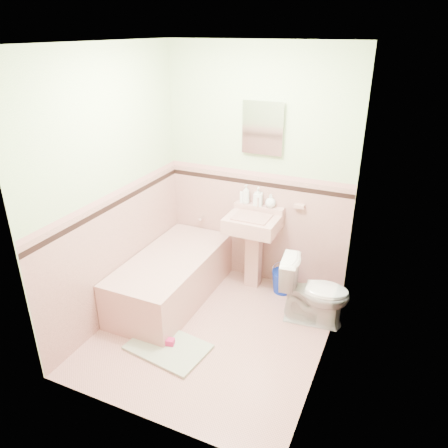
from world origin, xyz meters
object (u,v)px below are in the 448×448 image
at_px(sink, 252,253).
at_px(bucket, 283,282).
at_px(bathtub, 172,279).
at_px(medicine_cabinet, 263,128).
at_px(soap_bottle_left, 246,194).
at_px(soap_bottle_mid, 258,196).
at_px(soap_bottle_right, 271,201).
at_px(shoe, 167,341).
at_px(toilet, 315,292).

xyz_separation_m(sink, bucket, (0.34, 0.05, -0.30)).
height_order(bathtub, bucket, bathtub).
xyz_separation_m(medicine_cabinet, soap_bottle_left, (-0.15, -0.03, -0.70)).
relative_size(bathtub, soap_bottle_left, 7.36).
xyz_separation_m(soap_bottle_left, soap_bottle_mid, (0.13, 0.00, -0.00)).
bearing_deg(soap_bottle_right, soap_bottle_mid, 180.00).
bearing_deg(soap_bottle_mid, shoe, -102.78).
xyz_separation_m(medicine_cabinet, soap_bottle_right, (0.12, -0.03, -0.73)).
relative_size(bucket, shoe, 1.76).
xyz_separation_m(bathtub, soap_bottle_mid, (0.66, 0.71, 0.77)).
bearing_deg(toilet, sink, 60.62).
distance_m(bathtub, soap_bottle_mid, 1.24).
xyz_separation_m(medicine_cabinet, bucket, (0.34, -0.16, -1.58)).
bearing_deg(shoe, soap_bottle_right, 59.07).
xyz_separation_m(soap_bottle_left, bucket, (0.49, -0.13, -0.88)).
bearing_deg(soap_bottle_mid, bathtub, -133.09).
bearing_deg(soap_bottle_left, toilet, -28.85).
relative_size(toilet, shoe, 4.78).
relative_size(soap_bottle_mid, shoe, 1.42).
relative_size(sink, soap_bottle_left, 4.11).
height_order(bathtub, soap_bottle_left, soap_bottle_left).
bearing_deg(bathtub, toilet, 8.39).
relative_size(medicine_cabinet, soap_bottle_right, 3.47).
bearing_deg(shoe, bucket, 49.10).
height_order(medicine_cabinet, soap_bottle_right, medicine_cabinet).
bearing_deg(medicine_cabinet, bathtub, -132.58).
xyz_separation_m(sink, soap_bottle_right, (0.12, 0.18, 0.55)).
distance_m(sink, shoe, 1.32).
distance_m(sink, soap_bottle_left, 0.62).
height_order(soap_bottle_mid, toilet, soap_bottle_mid).
distance_m(soap_bottle_left, shoe, 1.70).
height_order(sink, toilet, sink).
bearing_deg(soap_bottle_right, bathtub, -138.49).
xyz_separation_m(toilet, shoe, (-1.09, -0.90, -0.27)).
relative_size(soap_bottle_left, shoe, 1.48).
distance_m(bathtub, sink, 0.88).
height_order(soap_bottle_mid, shoe, soap_bottle_mid).
xyz_separation_m(sink, soap_bottle_mid, (-0.02, 0.18, 0.57)).
distance_m(bathtub, soap_bottle_right, 1.30).
height_order(bathtub, sink, sink).
height_order(soap_bottle_left, toilet, soap_bottle_left).
relative_size(sink, soap_bottle_mid, 4.28).
distance_m(sink, medicine_cabinet, 1.30).
height_order(bucket, shoe, bucket).
bearing_deg(soap_bottle_mid, medicine_cabinet, 62.33).
bearing_deg(sink, soap_bottle_mid, 94.99).
bearing_deg(soap_bottle_mid, soap_bottle_right, 0.00).
xyz_separation_m(bathtub, sink, (0.68, 0.53, 0.19)).
xyz_separation_m(soap_bottle_right, bucket, (0.22, -0.13, -0.84)).
height_order(medicine_cabinet, toilet, medicine_cabinet).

